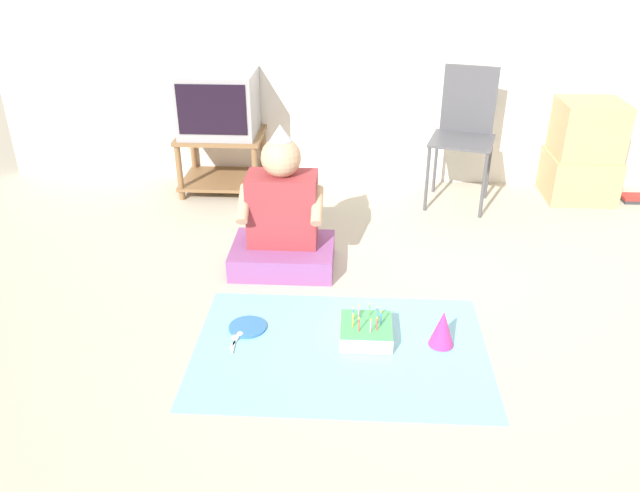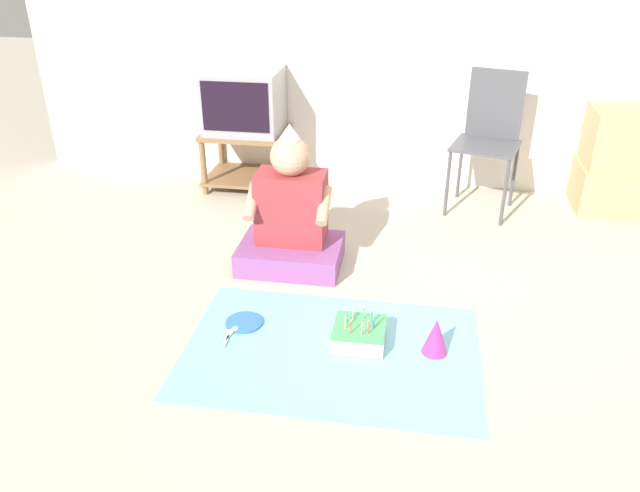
% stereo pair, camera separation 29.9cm
% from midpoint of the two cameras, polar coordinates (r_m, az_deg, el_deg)
% --- Properties ---
extents(ground_plane, '(16.00, 16.00, 0.00)m').
position_cam_midpoint_polar(ground_plane, '(3.02, 14.23, -10.37)').
color(ground_plane, '#BCB29E').
extents(wall_back, '(6.40, 0.06, 2.55)m').
position_cam_midpoint_polar(wall_back, '(4.67, 14.42, 20.14)').
color(wall_back, white).
rests_on(wall_back, ground_plane).
extents(tv_stand, '(0.61, 0.49, 0.44)m').
position_cam_midpoint_polar(tv_stand, '(4.76, -4.89, 8.41)').
color(tv_stand, olive).
rests_on(tv_stand, ground_plane).
extents(tv, '(0.54, 0.47, 0.44)m').
position_cam_midpoint_polar(tv, '(4.64, -5.09, 13.07)').
color(tv, '#99999E').
rests_on(tv, tv_stand).
extents(folding_chair, '(0.51, 0.50, 0.95)m').
position_cam_midpoint_polar(folding_chair, '(4.48, 17.13, 9.94)').
color(folding_chair, '#4C4C51').
rests_on(folding_chair, ground_plane).
extents(cardboard_box_stack, '(0.47, 0.43, 0.71)m').
position_cam_midpoint_polar(cardboard_box_stack, '(4.83, 27.09, 6.78)').
color(cardboard_box_stack, tan).
rests_on(cardboard_box_stack, ground_plane).
extents(person_seated, '(0.59, 0.44, 0.85)m').
position_cam_midpoint_polar(person_seated, '(3.60, -0.30, 2.40)').
color(person_seated, '#8C4C8C').
rests_on(person_seated, ground_plane).
extents(party_cloth, '(1.40, 0.94, 0.01)m').
position_cam_midpoint_polar(party_cloth, '(3.00, 3.93, -9.66)').
color(party_cloth, '#7FC6E0').
rests_on(party_cloth, ground_plane).
extents(birthday_cake, '(0.25, 0.25, 0.16)m').
position_cam_midpoint_polar(birthday_cake, '(3.05, 6.42, -8.07)').
color(birthday_cake, '#F4E0C6').
rests_on(birthday_cake, party_cloth).
extents(party_hat_blue, '(0.12, 0.12, 0.19)m').
position_cam_midpoint_polar(party_hat_blue, '(3.01, 13.39, -8.05)').
color(party_hat_blue, '#CC338C').
rests_on(party_hat_blue, party_cloth).
extents(paper_plate, '(0.19, 0.19, 0.01)m').
position_cam_midpoint_polar(paper_plate, '(3.18, -4.28, -7.05)').
color(paper_plate, blue).
rests_on(paper_plate, party_cloth).
extents(plastic_spoon_near, '(0.05, 0.14, 0.01)m').
position_cam_midpoint_polar(plastic_spoon_near, '(3.13, -5.20, -7.81)').
color(plastic_spoon_near, white).
rests_on(plastic_spoon_near, party_cloth).
extents(plastic_spoon_far, '(0.04, 0.15, 0.01)m').
position_cam_midpoint_polar(plastic_spoon_far, '(3.11, -5.57, -8.09)').
color(plastic_spoon_far, white).
rests_on(plastic_spoon_far, party_cloth).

